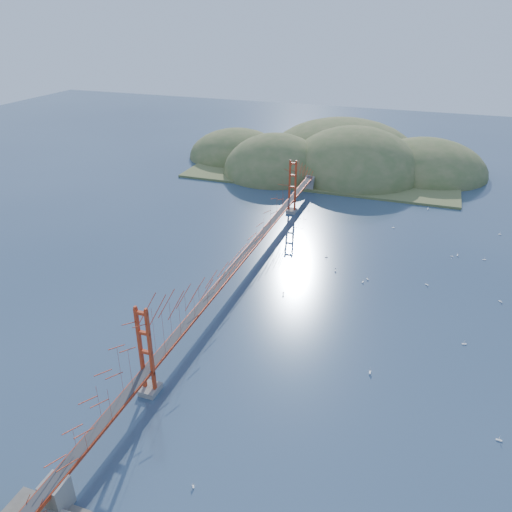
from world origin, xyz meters
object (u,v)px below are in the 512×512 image
(sailboat_1, at_px, (368,279))
(sailboat_0, at_px, (283,294))
(bridge, at_px, (242,237))
(sailboat_2, at_px, (499,440))

(sailboat_1, relative_size, sailboat_0, 0.95)
(bridge, relative_size, sailboat_2, 131.05)
(sailboat_2, distance_m, sailboat_1, 34.85)
(bridge, height_order, sailboat_2, bridge)
(bridge, bearing_deg, sailboat_1, 15.14)
(bridge, distance_m, sailboat_0, 11.48)
(sailboat_1, distance_m, sailboat_0, 15.01)
(sailboat_0, bearing_deg, bridge, 154.63)
(sailboat_1, bearing_deg, sailboat_0, -141.39)
(sailboat_2, relative_size, sailboat_1, 1.18)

